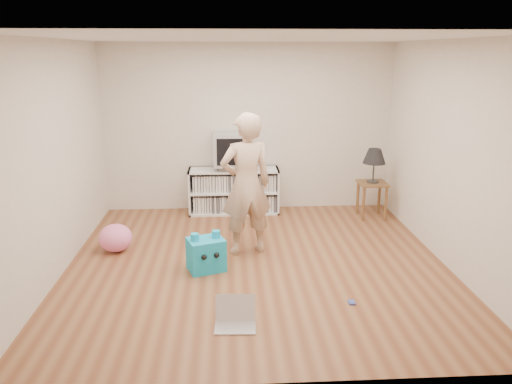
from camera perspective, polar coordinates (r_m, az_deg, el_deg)
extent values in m
plane|color=brown|center=(6.06, 0.08, -8.18)|extent=(4.50, 4.50, 0.00)
cube|color=beige|center=(7.87, -0.91, 7.31)|extent=(4.50, 0.02, 2.60)
cube|color=beige|center=(3.49, 2.32, -3.69)|extent=(4.50, 0.02, 2.60)
cube|color=beige|center=(5.96, -22.07, 3.38)|extent=(0.02, 4.50, 2.60)
cube|color=beige|center=(6.21, 21.33, 3.92)|extent=(0.02, 4.50, 2.60)
cube|color=white|center=(5.54, 0.09, 17.21)|extent=(4.50, 4.50, 0.01)
cube|color=white|center=(8.04, -2.57, 0.56)|extent=(1.40, 0.03, 0.70)
cube|color=white|center=(7.86, -7.55, 0.07)|extent=(0.03, 0.45, 0.70)
cube|color=white|center=(7.88, 2.44, 0.23)|extent=(0.03, 0.45, 0.70)
cube|color=white|center=(7.94, -2.52, -2.18)|extent=(1.40, 0.45, 0.03)
cube|color=white|center=(7.84, -2.55, 0.15)|extent=(1.34, 0.45, 0.03)
cube|color=white|center=(7.76, -2.58, 2.54)|extent=(1.40, 0.45, 0.03)
cube|color=silver|center=(7.84, -2.55, 0.15)|extent=(1.26, 0.36, 0.64)
cube|color=gray|center=(7.74, -2.58, 2.90)|extent=(0.45, 0.35, 0.07)
cube|color=#9C9CA1|center=(7.69, -2.61, 4.97)|extent=(0.60, 0.52, 0.50)
cube|color=black|center=(7.43, -2.58, 4.58)|extent=(0.50, 0.01, 0.40)
cylinder|color=brown|center=(7.62, 12.19, -1.37)|extent=(0.04, 0.04, 0.52)
cylinder|color=brown|center=(7.72, 14.62, -1.31)|extent=(0.04, 0.04, 0.52)
cylinder|color=brown|center=(7.93, 11.55, -0.64)|extent=(0.04, 0.04, 0.52)
cylinder|color=brown|center=(8.03, 13.89, -0.60)|extent=(0.04, 0.04, 0.52)
cube|color=brown|center=(7.75, 13.19, 0.97)|extent=(0.42, 0.42, 0.03)
cylinder|color=#333333|center=(7.74, 13.20, 1.17)|extent=(0.18, 0.18, 0.02)
cylinder|color=#333333|center=(7.70, 13.28, 2.41)|extent=(0.02, 0.02, 0.32)
imported|color=#D5AF91|center=(6.10, -1.14, 0.83)|extent=(0.74, 0.59, 1.77)
cube|color=silver|center=(4.78, -2.39, -15.17)|extent=(0.39, 0.28, 0.02)
cube|color=silver|center=(4.83, -2.36, -13.06)|extent=(0.38, 0.10, 0.25)
cube|color=black|center=(4.83, -2.36, -13.06)|extent=(0.33, 0.07, 0.20)
cube|color=#4151AF|center=(5.27, 10.88, -12.28)|extent=(0.07, 0.09, 0.02)
cube|color=#11A6D8|center=(5.86, -5.73, -7.12)|extent=(0.48, 0.43, 0.38)
cylinder|color=#11A6D8|center=(5.74, -7.01, -5.15)|extent=(0.10, 0.10, 0.08)
cylinder|color=#11A6D8|center=(5.81, -4.59, -4.82)|extent=(0.10, 0.10, 0.08)
sphere|color=black|center=(5.68, -5.96, -7.43)|extent=(0.06, 0.06, 0.06)
sphere|color=black|center=(5.72, -4.53, -7.22)|extent=(0.06, 0.06, 0.06)
ellipsoid|color=pink|center=(6.61, -15.76, -5.07)|extent=(0.51, 0.51, 0.35)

